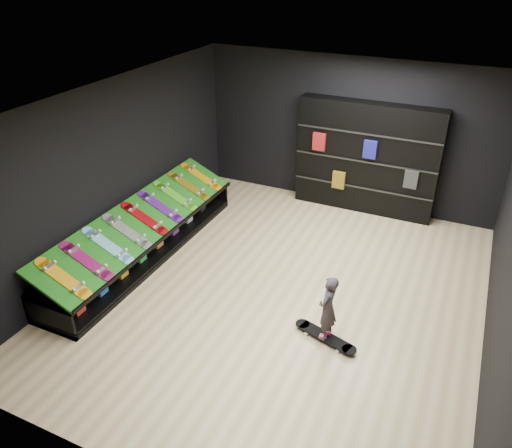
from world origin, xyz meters
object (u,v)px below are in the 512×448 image
at_px(child, 327,319).
at_px(floor_skateboard, 325,338).
at_px(back_shelving, 366,158).
at_px(display_rack, 145,242).

bearing_deg(child, floor_skateboard, 6.38).
relative_size(floor_skateboard, child, 1.68).
height_order(floor_skateboard, child, child).
bearing_deg(floor_skateboard, back_shelving, 114.37).
xyz_separation_m(floor_skateboard, child, (0.00, 0.00, 0.34)).
bearing_deg(floor_skateboard, display_rack, -175.62).
distance_m(display_rack, floor_skateboard, 3.65).
xyz_separation_m(back_shelving, child, (0.55, -4.10, -0.73)).
xyz_separation_m(display_rack, child, (3.56, -0.78, 0.13)).
bearing_deg(floor_skateboard, child, 106.73).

